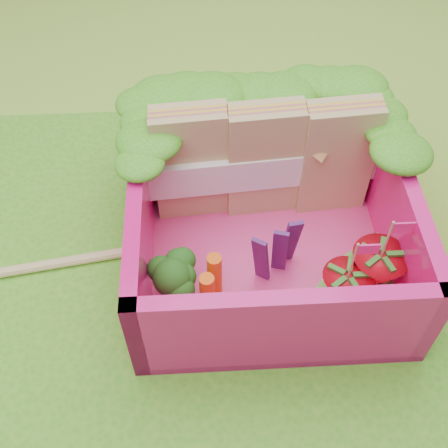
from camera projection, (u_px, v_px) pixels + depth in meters
name	position (u px, v px, depth m)	size (l,w,h in m)	color
ground	(183.00, 277.00, 2.87)	(14.00, 14.00, 0.00)	#92CF3A
placemat	(183.00, 275.00, 2.86)	(2.60, 2.60, 0.03)	#52AE27
bento_floor	(266.00, 250.00, 2.92)	(1.30, 1.30, 0.05)	#F03D8A
bento_box	(269.00, 219.00, 2.72)	(1.30, 1.30, 0.55)	#F4147C
lettuce_ruffle	(263.00, 102.00, 2.76)	(1.43, 0.77, 0.11)	#298518
sandwich_stack	(265.00, 161.00, 2.84)	(1.19, 0.26, 0.65)	tan
broccoli	(179.00, 279.00, 2.55)	(0.34, 0.34, 0.26)	#5A9347
carrot_sticks	(211.00, 284.00, 2.59)	(0.11, 0.16, 0.28)	orange
purple_wedges	(277.00, 251.00, 2.64)	(0.22, 0.14, 0.38)	#481C62
strawberry_left	(344.00, 290.00, 2.59)	(0.23, 0.23, 0.47)	red
strawberry_right	(376.00, 271.00, 2.63)	(0.26, 0.26, 0.50)	red
snap_peas	(352.00, 280.00, 2.74)	(0.62, 0.56, 0.05)	green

